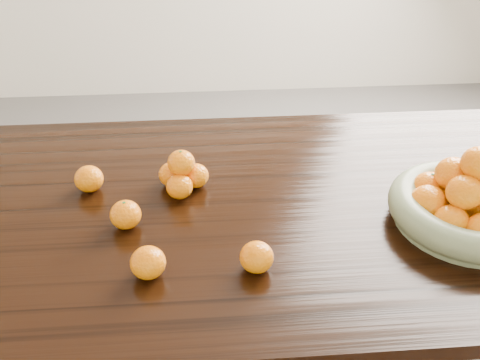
{
  "coord_description": "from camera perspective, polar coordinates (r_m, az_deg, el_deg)",
  "views": [
    {
      "loc": [
        -0.11,
        -1.13,
        1.54
      ],
      "look_at": [
        -0.02,
        -0.02,
        0.83
      ],
      "focal_mm": 40.0,
      "sensor_mm": 36.0,
      "label": 1
    }
  ],
  "objects": [
    {
      "name": "orange_pyramid",
      "position": [
        1.42,
        -6.21,
        0.58
      ],
      "size": [
        0.13,
        0.13,
        0.12
      ],
      "rotation": [
        0.0,
        0.0,
        -0.18
      ],
      "color": "orange",
      "rests_on": "dining_table"
    },
    {
      "name": "dining_table",
      "position": [
        1.44,
        0.68,
        -5.24
      ],
      "size": [
        2.0,
        1.0,
        0.75
      ],
      "color": "black",
      "rests_on": "ground"
    },
    {
      "name": "loose_orange_2",
      "position": [
        1.16,
        1.79,
        -8.22
      ],
      "size": [
        0.07,
        0.07,
        0.07
      ],
      "primitive_type": "ellipsoid",
      "color": "orange",
      "rests_on": "dining_table"
    },
    {
      "name": "loose_orange_3",
      "position": [
        1.47,
        -15.81,
        0.12
      ],
      "size": [
        0.08,
        0.08,
        0.07
      ],
      "primitive_type": "ellipsoid",
      "color": "orange",
      "rests_on": "dining_table"
    },
    {
      "name": "loose_orange_1",
      "position": [
        1.16,
        -9.78,
        -8.68
      ],
      "size": [
        0.08,
        0.08,
        0.07
      ],
      "primitive_type": "ellipsoid",
      "color": "orange",
      "rests_on": "dining_table"
    },
    {
      "name": "loose_orange_0",
      "position": [
        1.31,
        -12.1,
        -3.64
      ],
      "size": [
        0.08,
        0.08,
        0.07
      ],
      "primitive_type": "ellipsoid",
      "color": "orange",
      "rests_on": "dining_table"
    },
    {
      "name": "fruit_bowl",
      "position": [
        1.39,
        23.3,
        -2.39
      ],
      "size": [
        0.38,
        0.38,
        0.21
      ],
      "rotation": [
        0.0,
        0.0,
        0.14
      ],
      "color": "gray",
      "rests_on": "dining_table"
    }
  ]
}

